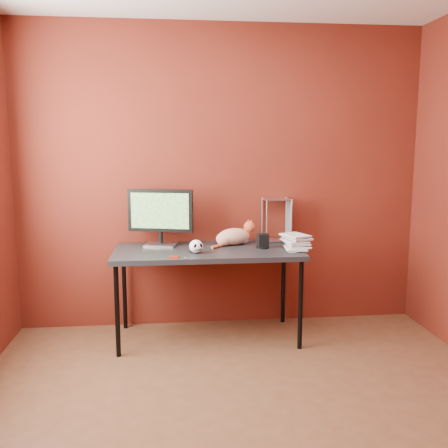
{
  "coord_description": "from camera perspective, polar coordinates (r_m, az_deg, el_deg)",
  "views": [
    {
      "loc": [
        -0.44,
        -2.56,
        1.59
      ],
      "look_at": [
        -0.04,
        1.15,
        0.99
      ],
      "focal_mm": 40.0,
      "sensor_mm": 36.0,
      "label": 1
    }
  ],
  "objects": [
    {
      "name": "room",
      "position": [
        2.6,
        3.56,
        5.97
      ],
      "size": [
        3.52,
        3.52,
        2.61
      ],
      "color": "#56321D",
      "rests_on": "ground"
    },
    {
      "name": "desk",
      "position": [
        4.04,
        -1.9,
        -3.59
      ],
      "size": [
        1.5,
        0.7,
        0.75
      ],
      "color": "black",
      "rests_on": "ground"
    },
    {
      "name": "monitor",
      "position": [
        4.14,
        -7.29,
        1.07
      ],
      "size": [
        0.54,
        0.23,
        0.47
      ],
      "rotation": [
        0.0,
        0.0,
        -0.26
      ],
      "color": "#ABABB0",
      "rests_on": "desk"
    },
    {
      "name": "cat",
      "position": [
        4.19,
        1.15,
        -1.41
      ],
      "size": [
        0.39,
        0.29,
        0.21
      ],
      "rotation": [
        0.0,
        0.0,
        0.37
      ],
      "color": "#C8582A",
      "rests_on": "desk"
    },
    {
      "name": "skull_mug",
      "position": [
        3.88,
        -3.21,
        -2.57
      ],
      "size": [
        0.11,
        0.11,
        0.1
      ],
      "rotation": [
        0.0,
        0.0,
        0.3
      ],
      "color": "white",
      "rests_on": "desk"
    },
    {
      "name": "speaker",
      "position": [
        4.07,
        4.46,
        -2.01
      ],
      "size": [
        0.1,
        0.1,
        0.12
      ],
      "rotation": [
        0.0,
        0.0,
        0.12
      ],
      "color": "black",
      "rests_on": "desk"
    },
    {
      "name": "book_stack",
      "position": [
        3.96,
        7.33,
        6.66
      ],
      "size": [
        0.24,
        0.27,
        1.35
      ],
      "rotation": [
        0.0,
        0.0,
        0.1
      ],
      "color": "beige",
      "rests_on": "desk"
    },
    {
      "name": "wire_rack",
      "position": [
        4.35,
        6.03,
        0.48
      ],
      "size": [
        0.23,
        0.19,
        0.38
      ],
      "rotation": [
        0.0,
        0.0,
        0.04
      ],
      "color": "#ABABB0",
      "rests_on": "desk"
    },
    {
      "name": "pocket_knife",
      "position": [
        3.74,
        -5.73,
        -3.78
      ],
      "size": [
        0.08,
        0.04,
        0.02
      ],
      "primitive_type": "cube",
      "rotation": [
        0.0,
        0.0,
        -0.33
      ],
      "color": "#98170B",
      "rests_on": "desk"
    },
    {
      "name": "black_gadget",
      "position": [
        3.92,
        -3.55,
        -3.1
      ],
      "size": [
        0.05,
        0.04,
        0.02
      ],
      "primitive_type": "cube",
      "rotation": [
        0.0,
        0.0,
        -0.33
      ],
      "color": "black",
      "rests_on": "desk"
    },
    {
      "name": "washer",
      "position": [
        3.74,
        -4.34,
        -3.84
      ],
      "size": [
        0.04,
        0.04,
        0.0
      ],
      "primitive_type": "cylinder",
      "color": "#ABABB0",
      "rests_on": "desk"
    }
  ]
}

